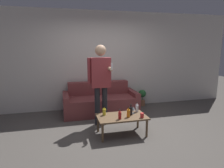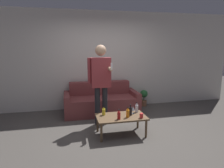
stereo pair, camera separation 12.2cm
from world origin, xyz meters
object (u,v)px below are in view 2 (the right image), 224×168
at_px(couch, 101,102).
at_px(bottle_orange, 130,111).
at_px(coffee_table, 121,118).
at_px(person_standing_front, 101,78).

height_order(couch, bottle_orange, couch).
bearing_deg(coffee_table, bottle_orange, 3.97).
distance_m(couch, person_standing_front, 1.13).
bearing_deg(coffee_table, person_standing_front, 115.89).
xyz_separation_m(bottle_orange, person_standing_front, (-0.50, 0.61, 0.59)).
xyz_separation_m(coffee_table, bottle_orange, (0.20, 0.01, 0.13)).
height_order(bottle_orange, person_standing_front, person_standing_front).
relative_size(coffee_table, bottle_orange, 4.39).
bearing_deg(couch, coffee_table, -83.65).
xyz_separation_m(coffee_table, person_standing_front, (-0.30, 0.62, 0.72)).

